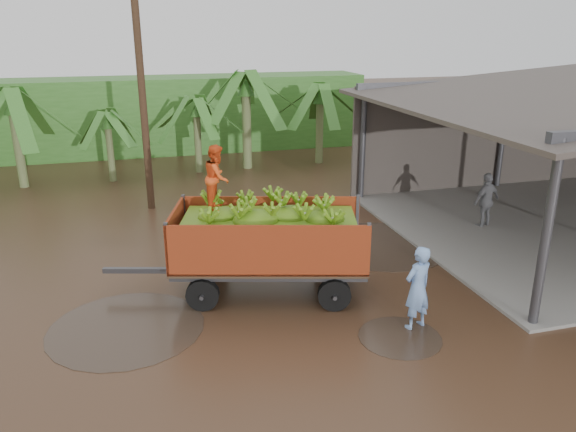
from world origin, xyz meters
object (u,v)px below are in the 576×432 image
at_px(man_blue, 418,288).
at_px(man_grey, 486,201).
at_px(banana_trailer, 268,239).
at_px(utility_pole, 143,97).

xyz_separation_m(man_blue, man_grey, (4.94, 4.92, -0.03)).
height_order(banana_trailer, man_blue, banana_trailer).
distance_m(banana_trailer, man_blue, 3.56).
bearing_deg(banana_trailer, man_blue, -28.26).
relative_size(banana_trailer, man_blue, 3.41).
bearing_deg(man_blue, man_grey, -152.77).
bearing_deg(utility_pole, man_blue, -63.12).
relative_size(banana_trailer, utility_pole, 0.83).
height_order(banana_trailer, man_grey, banana_trailer).
bearing_deg(man_grey, utility_pole, -42.53).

